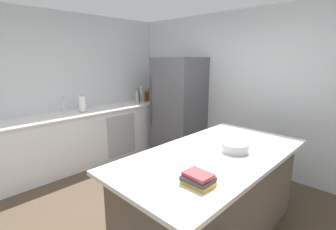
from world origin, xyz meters
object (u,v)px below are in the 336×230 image
Objects in this scene: gin_bottle at (137,98)px; paper_towel_roll at (82,104)px; syrup_bottle at (146,96)px; cookbook_stack at (198,179)px; olive_oil_bottle at (152,95)px; whiskey_bottle at (149,95)px; mixing_bowl at (235,147)px; soda_bottle at (141,95)px; vinegar_bottle at (139,97)px; refrigerator at (179,107)px; kitchen_island at (212,194)px; sink_faucet at (64,105)px.

paper_towel_roll is at bearing -92.27° from gin_bottle.
syrup_bottle reaches higher than cookbook_stack.
olive_oil_bottle is at bearing 143.12° from cookbook_stack.
cookbook_stack is (2.94, -2.03, -0.08)m from syrup_bottle.
whiskey_bottle is (0.02, -0.10, 0.00)m from olive_oil_bottle.
whiskey_bottle is at bearing 98.68° from gin_bottle.
mixing_bowl is at bearing -25.33° from whiskey_bottle.
vinegar_bottle is at bearing -69.56° from soda_bottle.
paper_towel_roll is (-0.89, -1.49, 0.14)m from refrigerator.
gin_bottle is (0.08, -0.11, 0.01)m from vinegar_bottle.
kitchen_island is at bearing -24.68° from vinegar_bottle.
kitchen_island is 0.54m from mixing_bowl.
soda_bottle is (-0.96, -0.12, 0.15)m from refrigerator.
whiskey_bottle is (-0.91, 0.05, 0.12)m from refrigerator.
syrup_bottle is at bearing 156.23° from mixing_bowl.
cookbook_stack is at bearing -80.30° from mixing_bowl.
olive_oil_bottle reaches higher than mixing_bowl.
vinegar_bottle reaches higher than kitchen_island.
syrup_bottle is (-0.91, -0.04, 0.11)m from refrigerator.
vinegar_bottle is at bearing 159.56° from mixing_bowl.
sink_faucet is 1.14× the size of vinegar_bottle.
syrup_bottle is at bearing -91.97° from whiskey_bottle.
kitchen_island is 7.68× the size of whiskey_bottle.
syrup_bottle is at bearing -177.71° from refrigerator.
olive_oil_bottle is 0.10m from whiskey_bottle.
syrup_bottle is 0.30m from gin_bottle.
refrigerator reaches higher than soda_bottle.
olive_oil_bottle is 1.00× the size of whiskey_bottle.
cookbook_stack is at bearing -35.82° from whiskey_bottle.
whiskey_bottle is 3.62m from cookbook_stack.
mixing_bowl is (-0.14, 0.79, 0.00)m from cookbook_stack.
sink_faucet is 2.98m from cookbook_stack.
paper_towel_roll is 1.64m from olive_oil_bottle.
cookbook_stack is at bearing -11.11° from paper_towel_roll.
olive_oil_bottle is at bearing 89.93° from vinegar_bottle.
whiskey_bottle is at bearing -78.13° from olive_oil_bottle.
paper_towel_roll is 0.88× the size of soda_bottle.
olive_oil_bottle is at bearing 153.20° from mixing_bowl.
kitchen_island is 8.46× the size of syrup_bottle.
whiskey_bottle is at bearing 154.67° from mixing_bowl.
mixing_bowl is at bearing -19.02° from gin_bottle.
refrigerator is 6.18× the size of sink_faucet.
whiskey_bottle is at bearing 150.50° from kitchen_island.
kitchen_island is 2.91m from gin_bottle.
soda_bottle reaches higher than sink_faucet.
vinegar_bottle is (-0.93, -0.22, 0.12)m from refrigerator.
soda_bottle is at bearing -173.01° from refrigerator.
paper_towel_roll reaches higher than kitchen_island.
whiskey_bottle is 1.23× the size of cookbook_stack.
vinegar_bottle is (-0.00, -0.37, -0.01)m from olive_oil_bottle.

